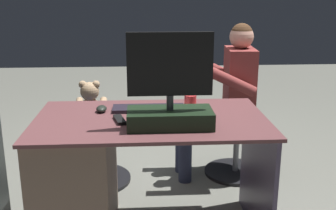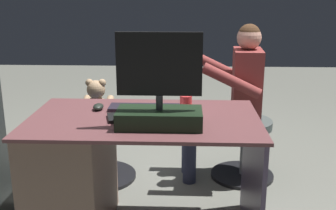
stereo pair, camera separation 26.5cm
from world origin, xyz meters
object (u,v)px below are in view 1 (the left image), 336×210
(computer_mouse, at_px, (101,109))
(cup, at_px, (190,103))
(desk, at_px, (92,176))
(monitor, at_px, (170,102))
(office_chair_teddy, at_px, (93,149))
(teddy_bear, at_px, (91,105))
(tv_remote, at_px, (119,120))
(keyboard, at_px, (149,108))
(visitor_chair, at_px, (237,140))
(person, at_px, (226,90))

(computer_mouse, distance_m, cup, 0.51)
(desk, bearing_deg, monitor, 160.91)
(monitor, bearing_deg, office_chair_teddy, -59.34)
(office_chair_teddy, bearing_deg, teddy_bear, -90.00)
(computer_mouse, relative_size, tv_remote, 0.64)
(monitor, relative_size, keyboard, 1.15)
(tv_remote, xyz_separation_m, office_chair_teddy, (0.25, -0.77, -0.47))
(visitor_chair, bearing_deg, computer_mouse, 34.32)
(monitor, bearing_deg, visitor_chair, -121.80)
(cup, bearing_deg, person, -117.57)
(monitor, xyz_separation_m, person, (-0.48, -0.93, -0.18))
(tv_remote, bearing_deg, office_chair_teddy, -86.13)
(keyboard, bearing_deg, desk, 24.62)
(monitor, relative_size, office_chair_teddy, 0.88)
(keyboard, bearing_deg, monitor, 109.16)
(office_chair_teddy, xyz_separation_m, teddy_bear, (-0.00, -0.01, 0.34))
(cup, xyz_separation_m, teddy_bear, (0.65, -0.62, -0.17))
(monitor, bearing_deg, desk, -19.09)
(computer_mouse, distance_m, office_chair_teddy, 0.77)
(monitor, xyz_separation_m, cup, (-0.14, -0.27, -0.08))
(computer_mouse, height_order, person, person)
(monitor, distance_m, office_chair_teddy, 1.17)
(monitor, bearing_deg, cup, -117.08)
(desk, xyz_separation_m, computer_mouse, (-0.06, -0.13, 0.36))
(monitor, relative_size, person, 0.41)
(keyboard, height_order, visitor_chair, keyboard)
(office_chair_teddy, bearing_deg, cup, 137.15)
(computer_mouse, bearing_deg, office_chair_teddy, -76.70)
(cup, relative_size, teddy_bear, 0.30)
(teddy_bear, relative_size, visitor_chair, 0.66)
(computer_mouse, bearing_deg, tv_remote, 121.30)
(teddy_bear, bearing_deg, desk, 96.38)
(cup, distance_m, visitor_chair, 0.94)
(visitor_chair, bearing_deg, person, 3.37)
(office_chair_teddy, bearing_deg, desk, 96.48)
(visitor_chair, bearing_deg, teddy_bear, 2.76)
(computer_mouse, relative_size, visitor_chair, 0.20)
(monitor, bearing_deg, teddy_bear, -59.68)
(computer_mouse, height_order, tv_remote, computer_mouse)
(desk, relative_size, keyboard, 3.04)
(desk, relative_size, person, 1.09)
(computer_mouse, height_order, visitor_chair, computer_mouse)
(keyboard, xyz_separation_m, office_chair_teddy, (0.41, -0.57, -0.47))
(monitor, distance_m, computer_mouse, 0.48)
(desk, bearing_deg, keyboard, -155.38)
(tv_remote, xyz_separation_m, visitor_chair, (-0.85, -0.84, -0.46))
(monitor, height_order, cup, monitor)
(tv_remote, relative_size, teddy_bear, 0.47)
(keyboard, xyz_separation_m, cup, (-0.24, 0.04, 0.04))
(office_chair_teddy, bearing_deg, tv_remote, 108.01)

